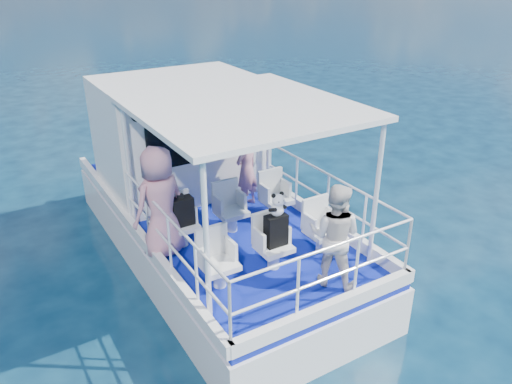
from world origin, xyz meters
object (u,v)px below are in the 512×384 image
passenger_port_fwd (160,203)px  panda (277,204)px  backpack_center (276,230)px  passenger_stbd_aft (335,235)px

passenger_port_fwd → panda: bearing=121.2°
passenger_port_fwd → backpack_center: passenger_port_fwd is taller
backpack_center → panda: (0.01, -0.01, 0.42)m
passenger_port_fwd → panda: passenger_port_fwd is taller
panda → passenger_stbd_aft: bearing=-57.3°
backpack_center → panda: size_ratio=1.38×
passenger_port_fwd → passenger_stbd_aft: size_ratio=1.16×
passenger_port_fwd → panda: (1.29, -1.22, 0.16)m
passenger_stbd_aft → panda: 0.91m
backpack_center → passenger_port_fwd: bearing=136.6°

